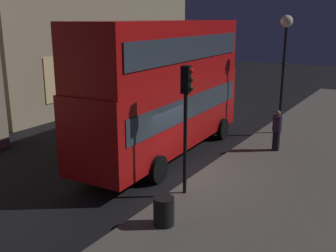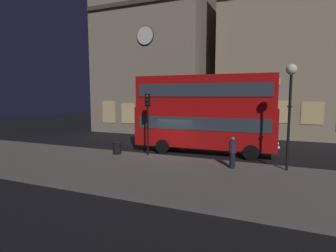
{
  "view_description": "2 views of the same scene",
  "coord_description": "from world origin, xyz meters",
  "px_view_note": "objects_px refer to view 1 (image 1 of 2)",
  "views": [
    {
      "loc": [
        -12.03,
        -7.0,
        5.68
      ],
      "look_at": [
        0.94,
        1.02,
        1.56
      ],
      "focal_mm": 42.86,
      "sensor_mm": 36.0,
      "label": 1
    },
    {
      "loc": [
        6.96,
        -17.36,
        4.14
      ],
      "look_at": [
        -0.41,
        0.1,
        2.04
      ],
      "focal_mm": 29.02,
      "sensor_mm": 36.0,
      "label": 2
    }
  ],
  "objects_px": {
    "street_lamp": "(285,43)",
    "pedestrian": "(277,130)",
    "traffic_light_near_kerb": "(186,104)",
    "litter_bin": "(164,211)",
    "double_decker_bus": "(165,83)"
  },
  "relations": [
    {
      "from": "pedestrian",
      "to": "litter_bin",
      "type": "relative_size",
      "value": 2.19
    },
    {
      "from": "traffic_light_near_kerb",
      "to": "litter_bin",
      "type": "height_order",
      "value": "traffic_light_near_kerb"
    },
    {
      "from": "pedestrian",
      "to": "traffic_light_near_kerb",
      "type": "bearing_deg",
      "value": 6.88
    },
    {
      "from": "traffic_light_near_kerb",
      "to": "litter_bin",
      "type": "distance_m",
      "value": 3.4
    },
    {
      "from": "traffic_light_near_kerb",
      "to": "litter_bin",
      "type": "xyz_separation_m",
      "value": [
        -2.14,
        -0.53,
        -2.58
      ]
    },
    {
      "from": "double_decker_bus",
      "to": "traffic_light_near_kerb",
      "type": "height_order",
      "value": "double_decker_bus"
    },
    {
      "from": "double_decker_bus",
      "to": "litter_bin",
      "type": "distance_m",
      "value": 6.76
    },
    {
      "from": "double_decker_bus",
      "to": "street_lamp",
      "type": "bearing_deg",
      "value": -33.06
    },
    {
      "from": "street_lamp",
      "to": "litter_bin",
      "type": "bearing_deg",
      "value": -179.73
    },
    {
      "from": "street_lamp",
      "to": "pedestrian",
      "type": "xyz_separation_m",
      "value": [
        -2.82,
        -0.71,
        -3.49
      ]
    },
    {
      "from": "street_lamp",
      "to": "pedestrian",
      "type": "bearing_deg",
      "value": -165.8
    },
    {
      "from": "double_decker_bus",
      "to": "street_lamp",
      "type": "distance_m",
      "value": 6.59
    },
    {
      "from": "double_decker_bus",
      "to": "traffic_light_near_kerb",
      "type": "xyz_separation_m",
      "value": [
        -3.17,
        -2.79,
        0.01
      ]
    },
    {
      "from": "double_decker_bus",
      "to": "litter_bin",
      "type": "xyz_separation_m",
      "value": [
        -5.31,
        -3.31,
        -2.57
      ]
    },
    {
      "from": "street_lamp",
      "to": "pedestrian",
      "type": "height_order",
      "value": "street_lamp"
    }
  ]
}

